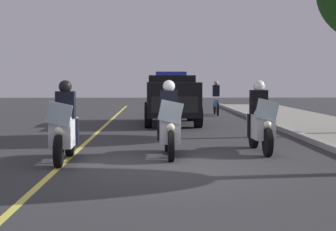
# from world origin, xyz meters

# --- Properties ---
(ground_plane) EXTENTS (80.00, 80.00, 0.00)m
(ground_plane) POSITION_xyz_m (0.00, 0.00, 0.00)
(ground_plane) COLOR #333335
(lane_stripe_center) EXTENTS (48.00, 0.12, 0.01)m
(lane_stripe_center) POSITION_xyz_m (0.00, -2.20, 0.00)
(lane_stripe_center) COLOR #E0D14C
(lane_stripe_center) RESTS_ON ground
(police_motorcycle_lead_left) EXTENTS (2.14, 0.57, 1.72)m
(police_motorcycle_lead_left) POSITION_xyz_m (-0.91, -2.21, 0.70)
(police_motorcycle_lead_left) COLOR black
(police_motorcycle_lead_left) RESTS_ON ground
(police_motorcycle_lead_right) EXTENTS (2.14, 0.57, 1.72)m
(police_motorcycle_lead_right) POSITION_xyz_m (-1.61, 0.02, 0.70)
(police_motorcycle_lead_right) COLOR black
(police_motorcycle_lead_right) RESTS_ON ground
(police_motorcycle_trailing) EXTENTS (2.14, 0.57, 1.72)m
(police_motorcycle_trailing) POSITION_xyz_m (-2.23, 2.21, 0.70)
(police_motorcycle_trailing) COLOR black
(police_motorcycle_trailing) RESTS_ON ground
(police_suv) EXTENTS (4.94, 2.15, 2.05)m
(police_suv) POSITION_xyz_m (-10.02, 0.33, 1.07)
(police_suv) COLOR black
(police_suv) RESTS_ON ground
(cyclist_background) EXTENTS (1.76, 0.32, 1.69)m
(cyclist_background) POSITION_xyz_m (-14.97, 2.69, 0.84)
(cyclist_background) COLOR black
(cyclist_background) RESTS_ON ground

